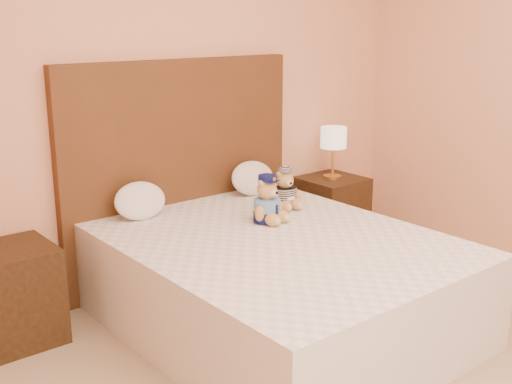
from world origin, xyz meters
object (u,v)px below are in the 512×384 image
nightstand_left (14,295)px  teddy_police (267,199)px  bed (278,283)px  teddy_prisoner (285,189)px  lamp (333,140)px  nightstand_right (331,212)px  pillow_left (140,199)px  pillow_right (253,176)px

nightstand_left → teddy_police: bearing=-20.6°
bed → teddy_prisoner: teddy_prisoner is taller
lamp → teddy_police: 1.23m
bed → nightstand_right: size_ratio=3.64×
nightstand_left → pillow_left: pillow_left is taller
teddy_prisoner → pillow_right: size_ratio=0.73×
bed → pillow_right: size_ratio=5.60×
nightstand_left → teddy_police: teddy_police is taller
nightstand_left → pillow_right: 1.77m
bed → teddy_prisoner: (0.42, 0.43, 0.40)m
pillow_left → pillow_right: bearing=0.0°
bed → nightstand_right: same height
nightstand_left → pillow_left: bearing=2.1°
nightstand_left → pillow_right: (1.73, 0.03, 0.40)m
nightstand_right → nightstand_left: bearing=180.0°
pillow_left → bed: bearing=-63.2°
bed → teddy_police: bearing=62.5°
teddy_prisoner → pillow_right: 0.41m
nightstand_right → pillow_right: size_ratio=1.54×
nightstand_right → teddy_prisoner: size_ratio=2.12×
bed → teddy_police: size_ratio=6.91×
nightstand_left → lamp: bearing=0.0°
nightstand_left → pillow_left: (0.83, 0.03, 0.40)m
bed → pillow_right: bearing=60.1°
nightstand_right → lamp: size_ratio=1.38×
nightstand_right → lamp: (-0.00, 0.00, 0.57)m
pillow_left → pillow_right: pillow_right is taller
nightstand_left → teddy_prisoner: 1.76m
nightstand_left → pillow_left: 0.92m
nightstand_right → lamp: 0.57m
lamp → pillow_right: lamp is taller
nightstand_left → teddy_police: (1.39, -0.52, 0.42)m
lamp → teddy_police: size_ratio=1.38×
bed → nightstand_left: bearing=147.4°
pillow_left → nightstand_left: bearing=-177.9°
teddy_prisoner → pillow_right: (0.05, 0.40, -0.00)m
lamp → teddy_prisoner: bearing=-155.7°
bed → lamp: size_ratio=5.00×
nightstand_right → bed: bearing=-147.4°
teddy_police → teddy_prisoner: (0.28, 0.15, -0.01)m
teddy_police → pillow_left: (-0.56, 0.55, -0.02)m
teddy_police → pillow_left: 0.79m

